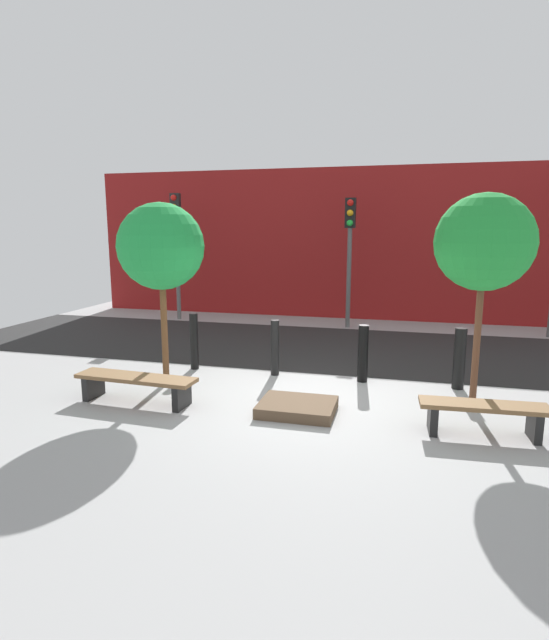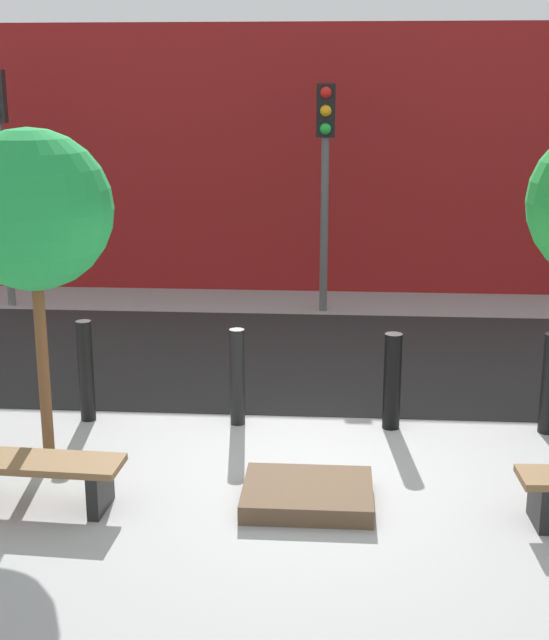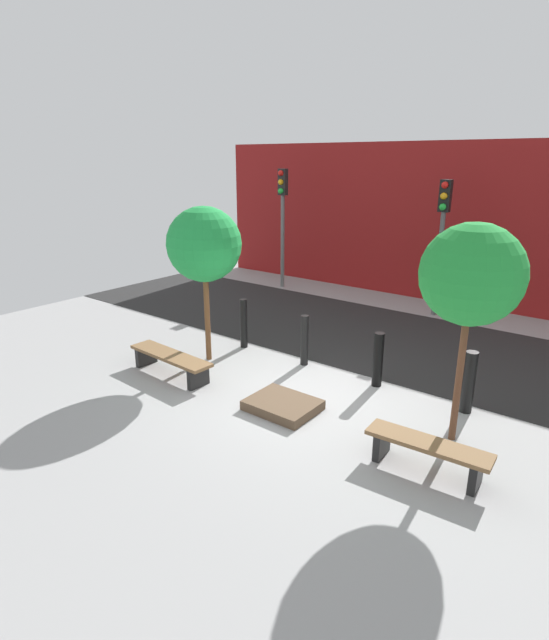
# 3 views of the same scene
# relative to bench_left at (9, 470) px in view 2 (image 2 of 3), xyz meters

# --- Properties ---
(ground_plane) EXTENTS (18.00, 18.00, 0.00)m
(ground_plane) POSITION_rel_bench_left_xyz_m (2.51, 0.81, -0.31)
(ground_plane) COLOR #959595
(road_strip) EXTENTS (18.00, 4.31, 0.01)m
(road_strip) POSITION_rel_bench_left_xyz_m (2.51, 4.38, -0.31)
(road_strip) COLOR #252525
(road_strip) RESTS_ON ground
(building_facade) EXTENTS (16.20, 0.50, 4.40)m
(building_facade) POSITION_rel_bench_left_xyz_m (2.51, 8.42, 1.89)
(building_facade) COLOR maroon
(building_facade) RESTS_ON ground
(bench_left) EXTENTS (1.95, 0.55, 0.43)m
(bench_left) POSITION_rel_bench_left_xyz_m (0.00, 0.00, 0.00)
(bench_left) COLOR black
(bench_left) RESTS_ON ground
(planter_bed) EXTENTS (1.10, 0.88, 0.16)m
(planter_bed) POSITION_rel_bench_left_xyz_m (2.51, 0.20, -0.23)
(planter_bed) COLOR brown
(planter_bed) RESTS_ON ground
(tree_behind_left_bench) EXTENTS (1.45, 1.45, 3.09)m
(tree_behind_left_bench) POSITION_rel_bench_left_xyz_m (0.00, 1.01, 2.04)
(tree_behind_left_bench) COLOR brown
(tree_behind_left_bench) RESTS_ON ground
(bollard_far_left) EXTENTS (0.16, 0.16, 1.08)m
(bollard_far_left) POSITION_rel_bench_left_xyz_m (0.11, 1.98, 0.23)
(bollard_far_left) COLOR black
(bollard_far_left) RESTS_ON ground
(bollard_left) EXTENTS (0.15, 0.15, 1.03)m
(bollard_left) POSITION_rel_bench_left_xyz_m (1.71, 1.98, 0.20)
(bollard_left) COLOR black
(bollard_left) RESTS_ON ground
(bollard_center) EXTENTS (0.18, 0.18, 1.01)m
(bollard_center) POSITION_rel_bench_left_xyz_m (3.30, 1.98, 0.19)
(bollard_center) COLOR black
(bollard_center) RESTS_ON ground
(traffic_light_west) EXTENTS (0.28, 0.27, 3.65)m
(traffic_light_west) POSITION_rel_bench_left_xyz_m (-2.49, 6.82, 2.21)
(traffic_light_west) COLOR slate
(traffic_light_west) RESTS_ON ground
(traffic_light_mid_west) EXTENTS (0.28, 0.27, 3.45)m
(traffic_light_mid_west) POSITION_rel_bench_left_xyz_m (2.51, 6.82, 2.08)
(traffic_light_mid_west) COLOR #555555
(traffic_light_mid_west) RESTS_ON ground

